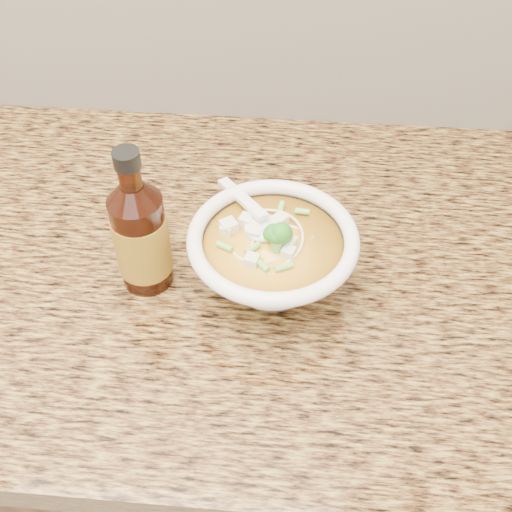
{
  "coord_description": "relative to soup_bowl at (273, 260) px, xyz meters",
  "views": [
    {
      "loc": [
        0.37,
        1.1,
        1.52
      ],
      "look_at": [
        0.32,
        1.62,
        0.95
      ],
      "focal_mm": 45.0,
      "sensor_mm": 36.0,
      "label": 1
    }
  ],
  "objects": [
    {
      "name": "cabinet",
      "position": [
        -0.34,
        0.05,
        -0.52
      ],
      "size": [
        4.0,
        0.65,
        0.86
      ],
      "primitive_type": "cube",
      "color": "#331D0F",
      "rests_on": "ground"
    },
    {
      "name": "counter_slab",
      "position": [
        -0.34,
        0.05,
        -0.07
      ],
      "size": [
        4.0,
        0.68,
        0.04
      ],
      "primitive_type": "cube",
      "color": "olive",
      "rests_on": "cabinet"
    },
    {
      "name": "soup_bowl",
      "position": [
        0.0,
        0.0,
        0.0
      ],
      "size": [
        0.2,
        0.21,
        0.11
      ],
      "rotation": [
        0.0,
        0.0,
        -0.17
      ],
      "color": "white",
      "rests_on": "counter_slab"
    },
    {
      "name": "hot_sauce_bottle",
      "position": [
        -0.16,
        -0.0,
        0.03
      ],
      "size": [
        0.07,
        0.07,
        0.2
      ],
      "rotation": [
        0.0,
        0.0,
        -0.13
      ],
      "color": "#3A1207",
      "rests_on": "counter_slab"
    }
  ]
}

